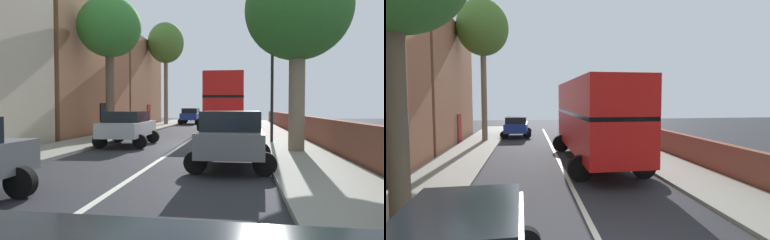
% 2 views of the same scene
% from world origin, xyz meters
% --- Properties ---
extents(double_decker_bus, '(3.60, 10.06, 4.06)m').
position_xyz_m(double_decker_bus, '(1.70, 9.53, 2.35)').
color(double_decker_bus, red).
rests_on(double_decker_bus, ground).
extents(parked_car_blue_left_3, '(2.51, 4.35, 1.70)m').
position_xyz_m(parked_car_blue_left_3, '(-2.50, 20.81, 0.97)').
color(parked_car_blue_left_3, '#1E389E').
rests_on(parked_car_blue_left_3, ground).
extents(street_tree_left_0, '(3.68, 3.68, 10.26)m').
position_xyz_m(street_tree_left_0, '(-4.72, 18.15, 8.25)').
color(street_tree_left_0, '#7A6B56').
rests_on(street_tree_left_0, sidewalk_left).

